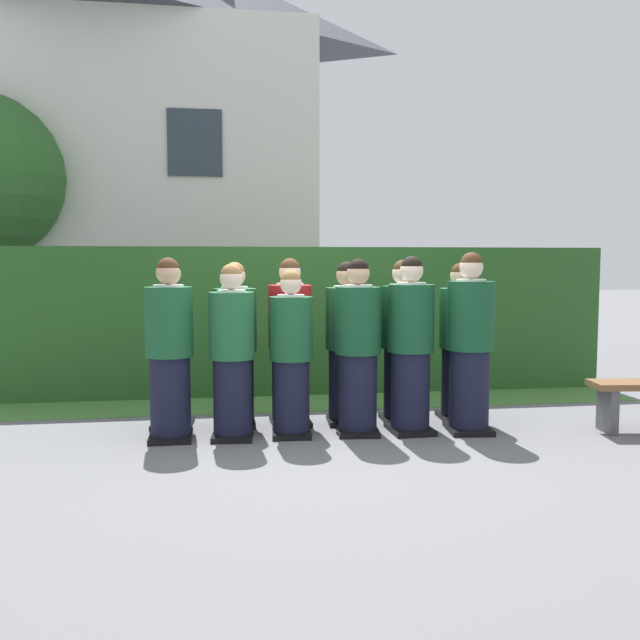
{
  "coord_description": "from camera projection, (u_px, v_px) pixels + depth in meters",
  "views": [
    {
      "loc": [
        -0.96,
        -6.2,
        1.6
      ],
      "look_at": [
        0.0,
        0.23,
        1.05
      ],
      "focal_mm": 38.54,
      "sensor_mm": 36.0,
      "label": 1
    }
  ],
  "objects": [
    {
      "name": "student_in_red_blazer",
      "position": [
        290.0,
        346.0,
        6.74
      ],
      "size": [
        0.43,
        0.48,
        1.64
      ],
      "color": "black",
      "rests_on": "ground"
    },
    {
      "name": "student_rear_row_1",
      "position": [
        235.0,
        348.0,
        6.7
      ],
      "size": [
        0.42,
        0.46,
        1.6
      ],
      "color": "black",
      "rests_on": "ground"
    },
    {
      "name": "student_front_row_5",
      "position": [
        470.0,
        347.0,
        6.44
      ],
      "size": [
        0.44,
        0.52,
        1.69
      ],
      "color": "black",
      "rests_on": "ground"
    },
    {
      "name": "student_front_row_3",
      "position": [
        358.0,
        351.0,
        6.37
      ],
      "size": [
        0.42,
        0.53,
        1.63
      ],
      "color": "black",
      "rests_on": "ground"
    },
    {
      "name": "student_front_row_2",
      "position": [
        291.0,
        357.0,
        6.29
      ],
      "size": [
        0.4,
        0.5,
        1.53
      ],
      "color": "black",
      "rests_on": "ground"
    },
    {
      "name": "student_rear_row_5",
      "position": [
        459.0,
        345.0,
        6.94
      ],
      "size": [
        0.41,
        0.47,
        1.59
      ],
      "color": "black",
      "rests_on": "ground"
    },
    {
      "name": "student_rear_row_0",
      "position": [
        171.0,
        348.0,
        6.64
      ],
      "size": [
        0.42,
        0.49,
        1.62
      ],
      "color": "black",
      "rests_on": "ground"
    },
    {
      "name": "hedge",
      "position": [
        296.0,
        319.0,
        8.51
      ],
      "size": [
        7.67,
        0.7,
        1.78
      ],
      "color": "#285623",
      "rests_on": "ground"
    },
    {
      "name": "ground_plane",
      "position": [
        324.0,
        434.0,
        6.38
      ],
      "size": [
        60.0,
        60.0,
        0.0
      ],
      "primitive_type": "plane",
      "color": "slate"
    },
    {
      "name": "student_front_row_4",
      "position": [
        411.0,
        349.0,
        6.42
      ],
      "size": [
        0.43,
        0.53,
        1.66
      ],
      "color": "black",
      "rests_on": "ground"
    },
    {
      "name": "student_front_row_1",
      "position": [
        232.0,
        356.0,
        6.2
      ],
      "size": [
        0.41,
        0.52,
        1.58
      ],
      "color": "black",
      "rests_on": "ground"
    },
    {
      "name": "school_building_main",
      "position": [
        107.0,
        129.0,
        13.1
      ],
      "size": [
        8.09,
        4.3,
        8.05
      ],
      "color": "silver",
      "rests_on": "ground"
    },
    {
      "name": "student_rear_row_3",
      "position": [
        346.0,
        347.0,
        6.8
      ],
      "size": [
        0.42,
        0.52,
        1.61
      ],
      "color": "black",
      "rests_on": "ground"
    },
    {
      "name": "student_front_row_0",
      "position": [
        169.0,
        353.0,
        6.15
      ],
      "size": [
        0.43,
        0.51,
        1.64
      ],
      "color": "black",
      "rests_on": "ground"
    },
    {
      "name": "lawn_strip",
      "position": [
        304.0,
        403.0,
        7.79
      ],
      "size": [
        7.67,
        0.9,
        0.01
      ],
      "primitive_type": "cube",
      "color": "#477A38",
      "rests_on": "ground"
    },
    {
      "name": "student_rear_row_4",
      "position": [
        402.0,
        345.0,
        6.85
      ],
      "size": [
        0.42,
        0.51,
        1.62
      ],
      "color": "black",
      "rests_on": "ground"
    }
  ]
}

